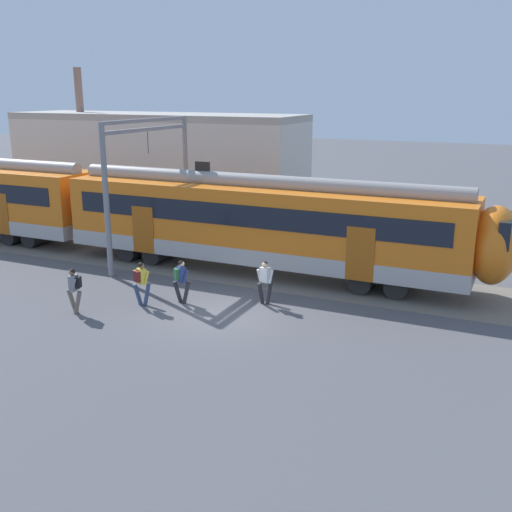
{
  "coord_description": "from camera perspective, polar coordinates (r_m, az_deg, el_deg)",
  "views": [
    {
      "loc": [
        9.68,
        -17.75,
        7.72
      ],
      "look_at": [
        0.38,
        2.37,
        1.6
      ],
      "focal_mm": 42.0,
      "sensor_mm": 36.0,
      "label": 1
    }
  ],
  "objects": [
    {
      "name": "ground_plane",
      "position": [
        21.64,
        -3.56,
        -5.5
      ],
      "size": [
        160.0,
        160.0,
        0.0
      ],
      "primitive_type": "plane",
      "color": "#515156"
    },
    {
      "name": "commuter_train",
      "position": [
        30.37,
        -14.62,
        4.56
      ],
      "size": [
        38.05,
        3.07,
        4.73
      ],
      "color": "#B2ADA8",
      "rests_on": "ground"
    },
    {
      "name": "catenary_gantry",
      "position": [
        28.28,
        -10.14,
        8.27
      ],
      "size": [
        0.24,
        6.64,
        6.53
      ],
      "color": "gray",
      "rests_on": "ground"
    },
    {
      "name": "pedestrian_grey",
      "position": [
        22.31,
        -16.92,
        -2.82
      ],
      "size": [
        0.71,
        0.53,
        1.67
      ],
      "color": "#6B6051",
      "rests_on": "ground"
    },
    {
      "name": "track_bed",
      "position": [
        32.45,
        -17.75,
        0.93
      ],
      "size": [
        80.0,
        4.4,
        0.01
      ],
      "primitive_type": "cube",
      "color": "slate",
      "rests_on": "ground"
    },
    {
      "name": "pedestrian_yellow",
      "position": [
        22.5,
        -10.89,
        -2.26
      ],
      "size": [
        0.65,
        0.58,
        1.67
      ],
      "color": "navy",
      "rests_on": "ground"
    },
    {
      "name": "background_building",
      "position": [
        38.7,
        -9.55,
        8.53
      ],
      "size": [
        19.06,
        5.0,
        9.2
      ],
      "color": "beige",
      "rests_on": "ground"
    },
    {
      "name": "pedestrian_white",
      "position": [
        22.26,
        0.86,
        -2.24
      ],
      "size": [
        0.61,
        0.61,
        1.67
      ],
      "color": "#28282D",
      "rests_on": "ground"
    },
    {
      "name": "pedestrian_navy",
      "position": [
        22.52,
        -7.16,
        -2.08
      ],
      "size": [
        0.67,
        0.52,
        1.67
      ],
      "color": "#28282D",
      "rests_on": "ground"
    }
  ]
}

